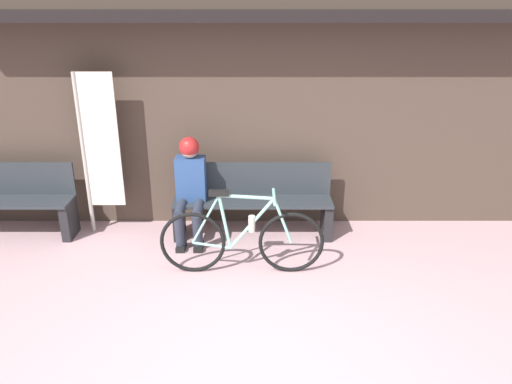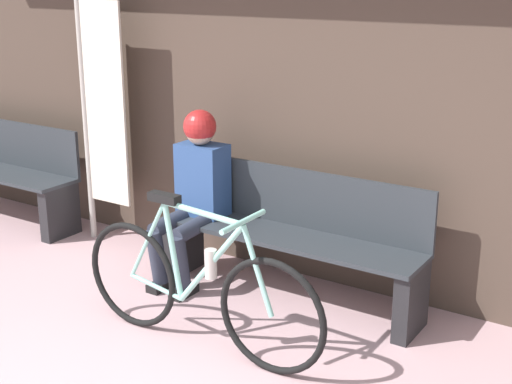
% 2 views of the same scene
% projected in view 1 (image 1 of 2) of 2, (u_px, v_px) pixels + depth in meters
% --- Properties ---
extents(ground_plane, '(24.00, 24.00, 0.00)m').
position_uv_depth(ground_plane, '(257.00, 357.00, 4.00)').
color(ground_plane, '#C69EA3').
extents(storefront_wall, '(12.00, 0.56, 3.20)m').
position_uv_depth(storefront_wall, '(256.00, 90.00, 5.83)').
color(storefront_wall, '#4C3D33').
rests_on(storefront_wall, ground_plane).
extents(park_bench_near, '(1.86, 0.42, 0.87)m').
position_uv_depth(park_bench_near, '(251.00, 202.00, 5.91)').
color(park_bench_near, '#2D3338').
rests_on(park_bench_near, ground_plane).
extents(bicycle, '(1.69, 0.40, 0.91)m').
position_uv_depth(bicycle, '(240.00, 239.00, 5.10)').
color(bicycle, black).
rests_on(bicycle, ground_plane).
extents(person_seated, '(0.34, 0.60, 1.22)m').
position_uv_depth(person_seated, '(188.00, 182.00, 5.69)').
color(person_seated, '#2D3342').
rests_on(person_seated, ground_plane).
extents(park_bench_far, '(1.64, 0.42, 0.87)m').
position_uv_depth(park_bench_far, '(1.00, 203.00, 5.89)').
color(park_bench_far, '#2D3338').
rests_on(park_bench_far, ground_plane).
extents(banner_pole, '(0.45, 0.05, 1.92)m').
position_uv_depth(banner_pole, '(95.00, 146.00, 5.74)').
color(banner_pole, '#B7B2A8').
rests_on(banner_pole, ground_plane).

